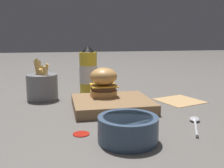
% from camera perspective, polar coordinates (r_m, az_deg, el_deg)
% --- Properties ---
extents(ground_plane, '(6.00, 6.00, 0.00)m').
position_cam_1_polar(ground_plane, '(0.89, -0.50, -4.76)').
color(ground_plane, '#5B5651').
extents(serving_board, '(0.25, 0.22, 0.03)m').
position_cam_1_polar(serving_board, '(0.85, 0.00, -4.37)').
color(serving_board, olive).
rests_on(serving_board, ground_plane).
extents(burger, '(0.09, 0.09, 0.10)m').
position_cam_1_polar(burger, '(0.88, -1.84, 0.48)').
color(burger, tan).
rests_on(burger, serving_board).
extents(ketchup_bottle, '(0.07, 0.07, 0.20)m').
position_cam_1_polar(ketchup_bottle, '(1.06, -5.18, 2.58)').
color(ketchup_bottle, yellow).
rests_on(ketchup_bottle, ground_plane).
extents(fries_basket, '(0.11, 0.11, 0.15)m').
position_cam_1_polar(fries_basket, '(1.00, -14.94, -0.49)').
color(fries_basket, slate).
rests_on(fries_basket, ground_plane).
extents(side_bowl, '(0.14, 0.14, 0.06)m').
position_cam_1_polar(side_bowl, '(0.59, 3.49, -9.61)').
color(side_bowl, '#384C66').
rests_on(side_bowl, ground_plane).
extents(spoon, '(0.08, 0.14, 0.01)m').
position_cam_1_polar(spoon, '(0.75, 17.63, -7.81)').
color(spoon, '#B2B2B7').
rests_on(spoon, ground_plane).
extents(ketchup_puddle, '(0.04, 0.04, 0.00)m').
position_cam_1_polar(ketchup_puddle, '(0.65, -6.73, -10.68)').
color(ketchup_puddle, '#B21E14').
rests_on(ketchup_puddle, ground_plane).
extents(parchment_square, '(0.18, 0.18, 0.00)m').
position_cam_1_polar(parchment_square, '(0.99, 14.48, -3.50)').
color(parchment_square, tan).
rests_on(parchment_square, ground_plane).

